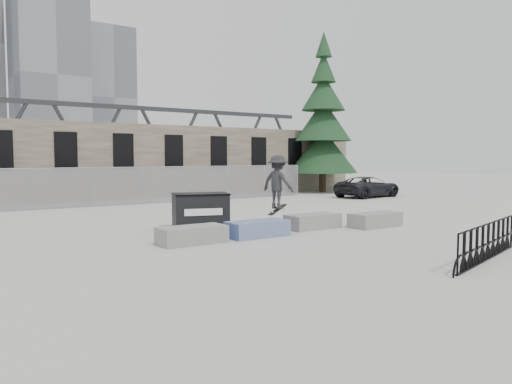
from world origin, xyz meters
TOP-DOWN VIEW (x-y plane):
  - ground at (0.00, 0.00)m, footprint 120.00×120.00m
  - stone_wall at (0.00, 16.24)m, footprint 36.00×2.58m
  - chainlink_fence at (-0.00, 12.50)m, footprint 22.06×0.06m
  - planter_far_left at (-3.54, -0.11)m, footprint 2.00×0.90m
  - planter_center_left at (-1.23, -0.17)m, footprint 2.00×0.90m
  - planter_center_right at (1.43, 0.19)m, footprint 2.00×0.90m
  - planter_offset at (3.58, -0.80)m, footprint 2.00×0.90m
  - dumpster at (-1.86, 2.42)m, footprint 2.20×1.73m
  - bike_rack at (1.36, -6.36)m, footprint 4.80×1.29m
  - spruce_tree at (14.50, 13.84)m, footprint 5.01×5.01m
  - truss_bridge at (10.00, 55.00)m, footprint 70.00×3.00m
  - suv at (13.71, 8.74)m, footprint 4.87×2.59m
  - skateboarder at (0.01, 0.38)m, footprint 1.00×1.32m

SIDE VIEW (x-z plane):
  - ground at x=0.00m, z-range 0.00..0.00m
  - planter_far_left at x=-3.54m, z-range 0.02..0.54m
  - planter_center_left at x=-1.23m, z-range 0.02..0.54m
  - planter_center_right at x=1.43m, z-range 0.02..0.54m
  - planter_offset at x=3.58m, z-range 0.02..0.54m
  - bike_rack at x=1.36m, z-range -0.01..0.89m
  - dumpster at x=-1.86m, z-range 0.01..1.28m
  - suv at x=13.71m, z-range 0.00..1.30m
  - chainlink_fence at x=0.00m, z-range 0.03..2.05m
  - skateboarder at x=0.01m, z-range 0.67..2.69m
  - stone_wall at x=0.00m, z-range 0.01..4.51m
  - truss_bridge at x=10.00m, z-range -0.77..9.03m
  - spruce_tree at x=14.50m, z-range -1.08..10.42m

